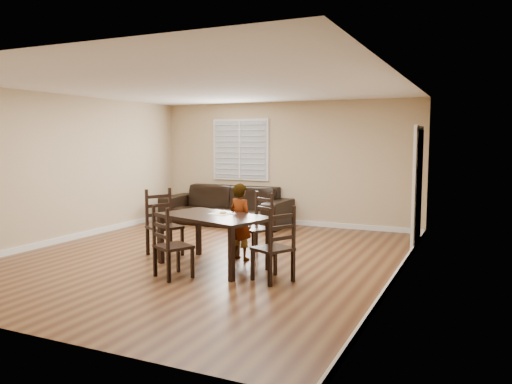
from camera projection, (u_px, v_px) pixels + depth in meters
ground at (206, 257)px, 8.01m from camera, size 7.00×7.00×0.00m
room at (212, 144)px, 7.97m from camera, size 6.04×7.04×2.72m
dining_table at (213, 221)px, 7.33m from camera, size 1.84×1.35×0.77m
chair_near at (261, 227)px, 8.12m from camera, size 0.61×0.59×1.03m
chair_far at (166, 246)px, 6.72m from camera, size 0.59×0.57×0.99m
chair_left at (161, 224)px, 8.19m from camera, size 0.62×0.64×1.08m
chair_right at (279, 249)px, 6.51m from camera, size 0.59×0.60×1.01m
child at (241, 222)px, 7.79m from camera, size 0.51×0.41×1.20m
napkin at (222, 214)px, 7.46m from camera, size 0.41×0.41×0.00m
donut at (223, 212)px, 7.44m from camera, size 0.10×0.10×0.04m
sofa at (226, 205)px, 11.12m from camera, size 2.88×1.15×0.84m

